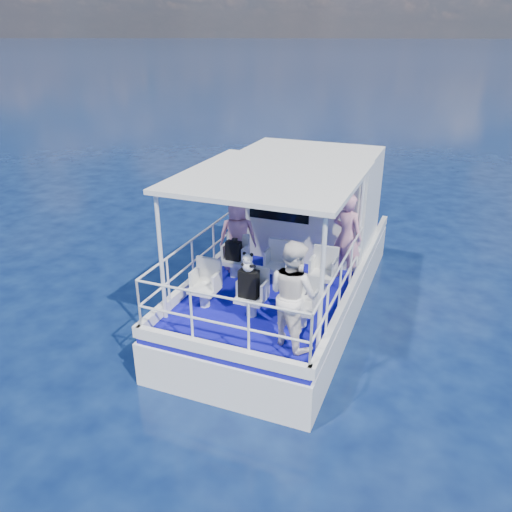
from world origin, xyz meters
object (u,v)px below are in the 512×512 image
at_px(passenger_port_fwd, 238,236).
at_px(panda, 248,262).
at_px(passenger_stbd_aft, 293,294).
at_px(backpack_center, 249,284).

xyz_separation_m(passenger_port_fwd, panda, (0.90, -1.64, 0.27)).
bearing_deg(passenger_port_fwd, passenger_stbd_aft, 109.14).
height_order(passenger_port_fwd, backpack_center, passenger_port_fwd).
bearing_deg(backpack_center, passenger_stbd_aft, -28.33).
bearing_deg(passenger_stbd_aft, panda, 1.95).
bearing_deg(passenger_port_fwd, panda, 97.13).
relative_size(passenger_stbd_aft, backpack_center, 3.52).
distance_m(passenger_port_fwd, panda, 1.89).
distance_m(passenger_port_fwd, backpack_center, 1.86).
xyz_separation_m(backpack_center, panda, (-0.00, -0.02, 0.41)).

